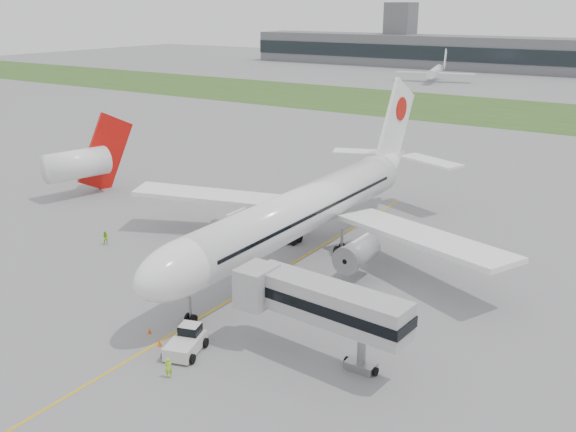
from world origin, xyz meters
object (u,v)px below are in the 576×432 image
Objects in this scene: pushback_tug at (187,341)px; jet_bridge at (317,301)px; airliner at (308,207)px; neighbor_aircraft at (81,163)px; ground_crew_near at (168,368)px.

jet_bridge is at bearing 10.78° from pushback_tug.
airliner reaches higher than neighbor_aircraft.
neighbor_aircraft is (-43.52, 25.85, 3.97)m from pushback_tug.
pushback_tug is 0.30× the size of jet_bridge.
airliner is 24.39m from pushback_tug.
neighbor_aircraft is (-52.88, 20.89, -0.08)m from jet_bridge.
ground_crew_near is (4.43, -27.41, -4.82)m from airliner.
ground_crew_near is (-7.91, -8.63, -4.15)m from jet_bridge.
ground_crew_near is 53.95m from neighbor_aircraft.
airliner is at bearing -123.67° from ground_crew_near.
neighbor_aircraft reaches higher than pushback_tug.
pushback_tug reaches higher than ground_crew_near.
neighbor_aircraft reaches higher than jet_bridge.
airliner is 40.60m from neighbor_aircraft.
airliner is at bearing 80.01° from pushback_tug.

